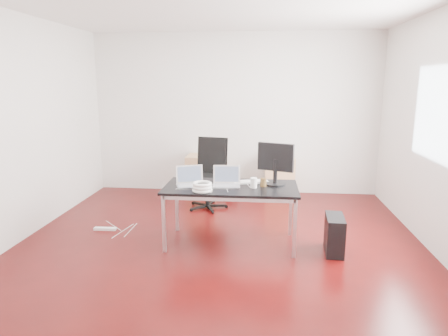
# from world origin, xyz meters

# --- Properties ---
(room_shell) EXTENTS (5.00, 5.00, 5.00)m
(room_shell) POSITION_xyz_m (0.04, 0.00, 1.40)
(room_shell) COLOR #380606
(room_shell) RESTS_ON ground
(desk) EXTENTS (1.60, 0.80, 0.73)m
(desk) POSITION_xyz_m (0.13, 0.08, 0.68)
(desk) COLOR black
(desk) RESTS_ON ground
(office_chair) EXTENTS (0.57, 0.59, 1.08)m
(office_chair) POSITION_xyz_m (-0.33, 1.52, 0.61)
(office_chair) COLOR black
(office_chair) RESTS_ON ground
(filing_cabinet_left) EXTENTS (0.50, 0.50, 0.70)m
(filing_cabinet_left) POSITION_xyz_m (-0.57, 2.23, 0.35)
(filing_cabinet_left) COLOR tan
(filing_cabinet_left) RESTS_ON ground
(filing_cabinet_right) EXTENTS (0.50, 0.50, 0.70)m
(filing_cabinet_right) POSITION_xyz_m (0.80, 2.23, 0.35)
(filing_cabinet_right) COLOR tan
(filing_cabinet_right) RESTS_ON ground
(pc_tower) EXTENTS (0.23, 0.46, 0.44)m
(pc_tower) POSITION_xyz_m (1.36, -0.08, 0.22)
(pc_tower) COLOR black
(pc_tower) RESTS_ON ground
(wastebasket) EXTENTS (0.29, 0.29, 0.28)m
(wastebasket) POSITION_xyz_m (-0.03, 2.25, 0.14)
(wastebasket) COLOR black
(wastebasket) RESTS_ON ground
(power_strip) EXTENTS (0.30, 0.07, 0.04)m
(power_strip) POSITION_xyz_m (-1.60, 0.34, 0.02)
(power_strip) COLOR white
(power_strip) RESTS_ON ground
(laptop_left) EXTENTS (0.40, 0.35, 0.23)m
(laptop_left) POSITION_xyz_m (-0.36, 0.07, 0.79)
(laptop_left) COLOR silver
(laptop_left) RESTS_ON desk
(laptop_right) EXTENTS (0.35, 0.27, 0.23)m
(laptop_right) POSITION_xyz_m (0.07, 0.11, 0.79)
(laptop_right) COLOR silver
(laptop_right) RESTS_ON desk
(monitor) EXTENTS (0.44, 0.26, 0.51)m
(monitor) POSITION_xyz_m (0.66, 0.22, 1.01)
(monitor) COLOR black
(monitor) RESTS_ON desk
(keyboard) EXTENTS (0.46, 0.25, 0.02)m
(keyboard) POSITION_xyz_m (0.36, 0.28, 0.74)
(keyboard) COLOR white
(keyboard) RESTS_ON desk
(cup_white) EXTENTS (0.10, 0.10, 0.12)m
(cup_white) POSITION_xyz_m (0.41, 0.03, 0.79)
(cup_white) COLOR white
(cup_white) RESTS_ON desk
(cup_brown) EXTENTS (0.09, 0.09, 0.10)m
(cup_brown) POSITION_xyz_m (0.52, 0.11, 0.78)
(cup_brown) COLOR brown
(cup_brown) RESTS_ON desk
(cable_coil) EXTENTS (0.24, 0.24, 0.11)m
(cable_coil) POSITION_xyz_m (-0.18, -0.18, 0.78)
(cable_coil) COLOR white
(cable_coil) RESTS_ON desk
(power_adapter) EXTENTS (0.09, 0.09, 0.03)m
(power_adapter) POSITION_xyz_m (-0.10, -0.19, 0.74)
(power_adapter) COLOR white
(power_adapter) RESTS_ON desk
(speaker) EXTENTS (0.11, 0.10, 0.18)m
(speaker) POSITION_xyz_m (-0.48, 2.16, 0.79)
(speaker) COLOR #9E9E9E
(speaker) RESTS_ON filing_cabinet_left
(navy_garment) EXTENTS (0.30, 0.25, 0.09)m
(navy_garment) POSITION_xyz_m (0.81, 2.20, 0.74)
(navy_garment) COLOR black
(navy_garment) RESTS_ON filing_cabinet_right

